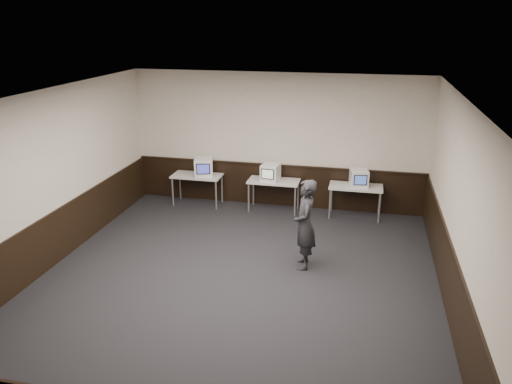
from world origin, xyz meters
TOP-DOWN VIEW (x-y plane):
  - floor at (0.00, 0.00)m, footprint 8.00×8.00m
  - ceiling at (0.00, 0.00)m, footprint 8.00×8.00m
  - back_wall at (0.00, 4.00)m, footprint 7.00×0.00m
  - front_wall at (0.00, -4.00)m, footprint 7.00×0.00m
  - left_wall at (-3.50, 0.00)m, footprint 0.00×8.00m
  - right_wall at (3.50, 0.00)m, footprint 0.00×8.00m
  - wainscot_back at (0.00, 3.98)m, footprint 6.98×0.04m
  - wainscot_left at (-3.48, 0.00)m, footprint 0.04×7.98m
  - wainscot_right at (3.48, 0.00)m, footprint 0.04×7.98m
  - wainscot_rail at (0.00, 3.96)m, footprint 6.98×0.06m
  - desk_left at (-1.90, 3.60)m, footprint 1.20×0.60m
  - desk_center at (0.00, 3.60)m, footprint 1.20×0.60m
  - desk_right at (1.90, 3.60)m, footprint 1.20×0.60m
  - emac_left at (-1.72, 3.58)m, footprint 0.55×0.56m
  - emac_center at (-0.07, 3.57)m, footprint 0.45×0.47m
  - emac_right at (1.95, 3.59)m, footprint 0.46×0.48m
  - person at (1.08, 0.93)m, footprint 0.50×0.67m

SIDE VIEW (x-z plane):
  - floor at x=0.00m, z-range 0.00..0.00m
  - wainscot_back at x=0.00m, z-range 0.00..1.00m
  - wainscot_left at x=-3.48m, z-range 0.00..1.00m
  - wainscot_right at x=3.48m, z-range 0.00..1.00m
  - desk_left at x=-1.90m, z-range 0.30..1.05m
  - desk_center at x=0.00m, z-range 0.30..1.05m
  - desk_right at x=1.90m, z-range 0.30..1.05m
  - person at x=1.08m, z-range 0.00..1.68m
  - emac_right at x=1.95m, z-range 0.75..1.14m
  - emac_center at x=-0.07m, z-range 0.75..1.15m
  - emac_left at x=-1.72m, z-range 0.75..1.19m
  - wainscot_rail at x=0.00m, z-range 1.00..1.04m
  - back_wall at x=0.00m, z-range -1.90..5.10m
  - front_wall at x=0.00m, z-range -1.90..5.10m
  - left_wall at x=-3.50m, z-range -2.40..5.60m
  - right_wall at x=3.50m, z-range -2.40..5.60m
  - ceiling at x=0.00m, z-range 3.20..3.20m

